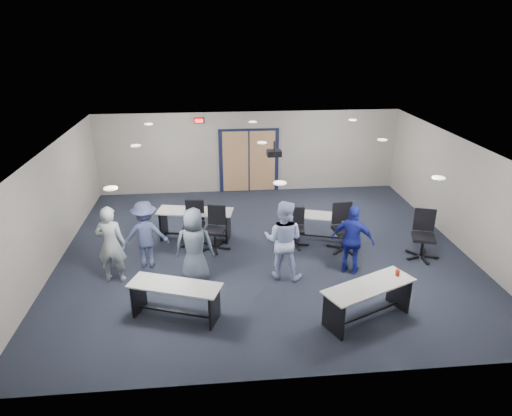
{
  "coord_description": "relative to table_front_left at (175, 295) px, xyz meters",
  "views": [
    {
      "loc": [
        -1.19,
        -10.24,
        5.36
      ],
      "look_at": [
        -0.22,
        -0.3,
        1.29
      ],
      "focal_mm": 32.0,
      "sensor_mm": 36.0,
      "label": 1
    }
  ],
  "objects": [
    {
      "name": "person_plaid",
      "position": [
        0.35,
        1.32,
        0.37
      ],
      "size": [
        0.88,
        0.61,
        1.73
      ],
      "primitive_type": "imported",
      "rotation": [
        0.0,
        0.0,
        3.07
      ],
      "color": "#4D596A",
      "rests_on": "floor"
    },
    {
      "name": "floor",
      "position": [
        2.01,
        2.62,
        -0.49
      ],
      "size": [
        10.0,
        10.0,
        0.0
      ],
      "primitive_type": "plane",
      "color": "black",
      "rests_on": "ground"
    },
    {
      "name": "person_navy",
      "position": [
        3.89,
        1.36,
        0.33
      ],
      "size": [
        1.04,
        0.8,
        1.64
      ],
      "primitive_type": "imported",
      "rotation": [
        0.0,
        0.0,
        2.67
      ],
      "color": "navy",
      "rests_on": "floor"
    },
    {
      "name": "table_front_left",
      "position": [
        0.0,
        0.0,
        0.0
      ],
      "size": [
        1.87,
        1.16,
        0.72
      ],
      "rotation": [
        0.0,
        0.0,
        -0.34
      ],
      "color": "#B9B8AF",
      "rests_on": "floor"
    },
    {
      "name": "person_back",
      "position": [
        -0.8,
        2.13,
        0.32
      ],
      "size": [
        1.06,
        0.63,
        1.62
      ],
      "primitive_type": "imported",
      "rotation": [
        0.0,
        0.0,
        3.17
      ],
      "color": "#434D78",
      "rests_on": "floor"
    },
    {
      "name": "table_back_left",
      "position": [
        0.29,
        3.51,
        0.05
      ],
      "size": [
        2.05,
        1.01,
        0.79
      ],
      "rotation": [
        0.0,
        0.0,
        -0.19
      ],
      "color": "#B9B8AF",
      "rests_on": "floor"
    },
    {
      "name": "right_wall",
      "position": [
        7.01,
        2.62,
        0.86
      ],
      "size": [
        0.04,
        9.0,
        2.7
      ],
      "primitive_type": "cube",
      "color": "gray",
      "rests_on": "floor"
    },
    {
      "name": "ceiling_projector",
      "position": [
        2.31,
        3.11,
        1.91
      ],
      "size": [
        0.35,
        0.32,
        0.37
      ],
      "color": "black",
      "rests_on": "ceiling"
    },
    {
      "name": "chair_back_b",
      "position": [
        0.8,
        2.83,
        0.06
      ],
      "size": [
        0.85,
        0.85,
        1.11
      ],
      "primitive_type": null,
      "rotation": [
        0.0,
        0.0,
        -0.26
      ],
      "color": "black",
      "rests_on": "floor"
    },
    {
      "name": "chair_back_a",
      "position": [
        0.27,
        3.13,
        0.08
      ],
      "size": [
        0.82,
        0.82,
        1.15
      ],
      "primitive_type": null,
      "rotation": [
        0.0,
        0.0,
        -0.14
      ],
      "color": "black",
      "rests_on": "floor"
    },
    {
      "name": "exit_sign",
      "position": [
        0.41,
        7.06,
        1.96
      ],
      "size": [
        0.32,
        0.07,
        0.18
      ],
      "color": "black",
      "rests_on": "back_wall"
    },
    {
      "name": "ceiling",
      "position": [
        2.01,
        2.62,
        2.21
      ],
      "size": [
        10.0,
        9.0,
        0.04
      ],
      "primitive_type": "cube",
      "color": "silver",
      "rests_on": "back_wall"
    },
    {
      "name": "left_wall",
      "position": [
        -2.99,
        2.62,
        0.86
      ],
      "size": [
        0.04,
        9.0,
        2.7
      ],
      "primitive_type": "cube",
      "color": "gray",
      "rests_on": "floor"
    },
    {
      "name": "table_back_right",
      "position": [
        3.59,
        3.11,
        -0.01
      ],
      "size": [
        1.83,
        1.07,
        0.97
      ],
      "rotation": [
        0.0,
        0.0,
        -0.3
      ],
      "color": "#B9B8AF",
      "rests_on": "floor"
    },
    {
      "name": "person_gray",
      "position": [
        -1.46,
        1.53,
        0.39
      ],
      "size": [
        0.7,
        0.51,
        1.77
      ],
      "primitive_type": "imported",
      "rotation": [
        0.0,
        0.0,
        3.01
      ],
      "color": "#9CA7AA",
      "rests_on": "floor"
    },
    {
      "name": "chair_loose_right",
      "position": [
        5.82,
        1.87,
        0.1
      ],
      "size": [
        0.95,
        0.95,
        1.19
      ],
      "primitive_type": null,
      "rotation": [
        0.0,
        0.0,
        -0.32
      ],
      "color": "black",
      "rests_on": "floor"
    },
    {
      "name": "double_door",
      "position": [
        2.01,
        7.08,
        0.56
      ],
      "size": [
        2.0,
        0.07,
        2.2
      ],
      "color": "black",
      "rests_on": "back_wall"
    },
    {
      "name": "back_wall",
      "position": [
        2.01,
        7.12,
        0.86
      ],
      "size": [
        10.0,
        0.04,
        2.7
      ],
      "primitive_type": "cube",
      "color": "gray",
      "rests_on": "floor"
    },
    {
      "name": "ceiling_can_lights",
      "position": [
        2.01,
        2.87,
        2.18
      ],
      "size": [
        6.24,
        5.74,
        0.02
      ],
      "primitive_type": null,
      "color": "white",
      "rests_on": "ceiling"
    },
    {
      "name": "chair_back_d",
      "position": [
        4.03,
        2.45,
        0.11
      ],
      "size": [
        0.84,
        0.84,
        1.21
      ],
      "primitive_type": null,
      "rotation": [
        0.0,
        0.0,
        0.11
      ],
      "color": "black",
      "rests_on": "floor"
    },
    {
      "name": "chair_back_c",
      "position": [
        2.86,
        2.81,
        0.0
      ],
      "size": [
        0.72,
        0.72,
        0.99
      ],
      "primitive_type": null,
      "rotation": [
        0.0,
        0.0,
        -0.18
      ],
      "color": "black",
      "rests_on": "floor"
    },
    {
      "name": "person_lightblue",
      "position": [
        2.3,
        1.33,
        0.42
      ],
      "size": [
        1.08,
        0.97,
        1.83
      ],
      "primitive_type": "imported",
      "rotation": [
        0.0,
        0.0,
        2.77
      ],
      "color": "#C0CEFF",
      "rests_on": "floor"
    },
    {
      "name": "front_wall",
      "position": [
        2.01,
        -1.88,
        0.86
      ],
      "size": [
        10.0,
        0.04,
        2.7
      ],
      "primitive_type": "cube",
      "color": "gray",
      "rests_on": "floor"
    },
    {
      "name": "table_front_right",
      "position": [
        3.68,
        -0.44,
        0.03
      ],
      "size": [
        1.97,
        1.36,
        0.89
      ],
      "rotation": [
        0.0,
        0.0,
        0.43
      ],
      "color": "#B9B8AF",
      "rests_on": "floor"
    }
  ]
}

